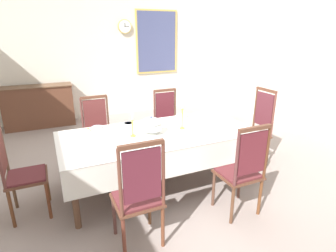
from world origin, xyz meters
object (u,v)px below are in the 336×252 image
object	(u,v)px
chair_south_b	(242,169)
bowl_far_right	(129,124)
chair_head_west	(18,168)
candlestick_east	(182,117)
dining_table	(158,138)
soup_tureen	(151,125)
bowl_near_right	(97,127)
framed_painting	(157,42)
candlestick_west	(133,127)
spoon_secondary	(89,129)
bowl_near_left	(181,116)
mounted_clock	(125,27)
chair_south_a	(139,194)
sideboard	(39,106)
spoon_primary	(187,116)
chair_head_east	(256,127)
bowl_far_left	(141,150)
chair_north_b	(168,120)
chair_north_a	(98,130)

from	to	relation	value
chair_south_b	bowl_far_right	distance (m)	1.67
chair_head_west	candlestick_east	xyz separation A→B (m)	(1.99, -0.00, 0.31)
dining_table	soup_tureen	distance (m)	0.21
bowl_near_right	framed_painting	world-z (taller)	framed_painting
candlestick_west	spoon_secondary	distance (m)	0.69
bowl_near_left	soup_tureen	bearing A→B (deg)	-145.10
mounted_clock	chair_south_a	bearing A→B (deg)	-105.31
bowl_far_right	candlestick_west	bearing A→B (deg)	-99.92
chair_south_a	bowl_far_right	world-z (taller)	chair_south_a
candlestick_east	bowl_far_right	xyz separation A→B (m)	(-0.61, 0.44, -0.14)
chair_south_a	bowl_near_right	bearing A→B (deg)	93.42
candlestick_west	spoon_secondary	xyz separation A→B (m)	(-0.46, 0.50, -0.12)
bowl_far_right	sideboard	bearing A→B (deg)	112.25
dining_table	soup_tureen	bearing A→B (deg)	180.00
spoon_primary	sideboard	size ratio (longest dim) A/B	0.12
spoon_secondary	sideboard	world-z (taller)	sideboard
chair_head_east	soup_tureen	distance (m)	1.76
candlestick_east	framed_painting	distance (m)	3.82
chair_head_east	soup_tureen	xyz separation A→B (m)	(-1.74, 0.00, 0.27)
soup_tureen	candlestick_east	xyz separation A→B (m)	(0.44, -0.00, 0.05)
bowl_far_left	bowl_far_right	distance (m)	0.92
dining_table	bowl_near_right	size ratio (longest dim) A/B	16.61
chair_head_west	chair_head_east	distance (m)	3.29
bowl_near_right	spoon_primary	distance (m)	1.38
chair_south_b	spoon_primary	size ratio (longest dim) A/B	6.15
spoon_primary	dining_table	bearing A→B (deg)	-147.99
chair_south_a	bowl_far_right	xyz separation A→B (m)	(0.34, 1.43, 0.20)
spoon_primary	chair_north_b	bearing A→B (deg)	97.53
dining_table	chair_north_a	size ratio (longest dim) A/B	2.33
chair_north_a	sideboard	world-z (taller)	chair_north_a
chair_north_a	chair_head_east	world-z (taller)	chair_head_east
chair_head_east	spoon_primary	size ratio (longest dim) A/B	6.60
bowl_near_right	sideboard	world-z (taller)	sideboard
candlestick_west	bowl_near_right	distance (m)	0.60
candlestick_west	bowl_near_right	size ratio (longest dim) A/B	2.18
dining_table	chair_head_east	distance (m)	1.65
bowl_far_left	framed_painting	distance (m)	4.54
chair_head_east	bowl_near_left	xyz separation A→B (m)	(-1.08, 0.46, 0.18)
chair_north_a	chair_south_b	distance (m)	2.30
chair_north_b	soup_tureen	world-z (taller)	chair_north_b
bowl_far_right	chair_north_a	bearing A→B (deg)	122.29
bowl_near_left	spoon_secondary	distance (m)	1.37
chair_south_b	candlestick_west	size ratio (longest dim) A/B	3.37
chair_south_a	chair_north_a	bearing A→B (deg)	90.00
spoon_primary	framed_painting	xyz separation A→B (m)	(0.77, 3.07, 0.99)
bowl_near_left	mounted_clock	distance (m)	3.37
soup_tureen	chair_head_east	bearing A→B (deg)	0.00
chair_north_a	bowl_near_right	distance (m)	0.56
candlestick_east	framed_painting	bearing A→B (deg)	72.78
framed_painting	dining_table	bearing A→B (deg)	-112.12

